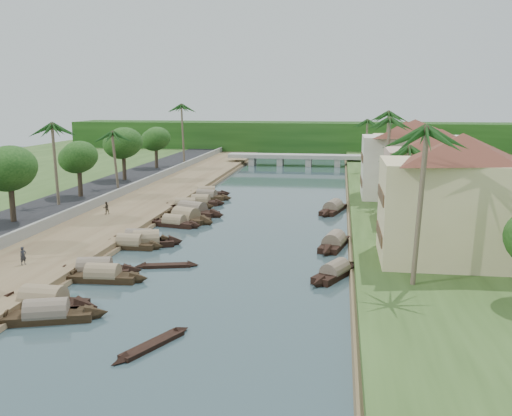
# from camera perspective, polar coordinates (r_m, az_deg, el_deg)

# --- Properties ---
(ground) EXTENTS (220.00, 220.00, 0.00)m
(ground) POSITION_cam_1_polar(r_m,az_deg,el_deg) (51.10, -2.77, -5.05)
(ground) COLOR #31454A
(ground) RESTS_ON ground
(left_bank) EXTENTS (10.00, 180.00, 0.80)m
(left_bank) POSITION_cam_1_polar(r_m,az_deg,el_deg) (74.11, -11.94, 0.07)
(left_bank) COLOR brown
(left_bank) RESTS_ON ground
(right_bank) EXTENTS (16.00, 180.00, 1.20)m
(right_bank) POSITION_cam_1_polar(r_m,az_deg,el_deg) (70.11, 15.96, -0.56)
(right_bank) COLOR #2E471C
(right_bank) RESTS_ON ground
(road) EXTENTS (8.00, 180.00, 1.40)m
(road) POSITION_cam_1_polar(r_m,az_deg,el_deg) (77.42, -17.86, 0.46)
(road) COLOR black
(road) RESTS_ON ground
(retaining_wall) EXTENTS (0.40, 180.00, 1.10)m
(retaining_wall) POSITION_cam_1_polar(r_m,az_deg,el_deg) (75.50, -14.96, 0.87)
(retaining_wall) COLOR gray
(retaining_wall) RESTS_ON left_bank
(treeline) EXTENTS (120.00, 14.00, 8.00)m
(treeline) POSITION_cam_1_polar(r_m,az_deg,el_deg) (148.83, 4.77, 7.01)
(treeline) COLOR #14380F
(treeline) RESTS_ON ground
(bridge) EXTENTS (28.00, 4.00, 2.40)m
(bridge) POSITION_cam_1_polar(r_m,az_deg,el_deg) (121.19, 3.87, 5.06)
(bridge) COLOR #97978E
(bridge) RESTS_ON ground
(building_near) EXTENTS (14.85, 14.85, 10.20)m
(building_near) POSITION_cam_1_polar(r_m,az_deg,el_deg) (47.73, 19.63, 1.04)
(building_near) COLOR beige
(building_near) RESTS_ON right_bank
(building_mid) EXTENTS (14.11, 14.11, 9.70)m
(building_mid) POSITION_cam_1_polar(r_m,az_deg,el_deg) (63.52, 17.79, 3.24)
(building_mid) COLOR #D7AB98
(building_mid) RESTS_ON right_bank
(building_far) EXTENTS (15.59, 15.59, 10.20)m
(building_far) POSITION_cam_1_polar(r_m,az_deg,el_deg) (77.13, 15.44, 4.83)
(building_far) COLOR white
(building_far) RESTS_ON right_bank
(building_distant) EXTENTS (12.62, 12.62, 9.20)m
(building_distant) POSITION_cam_1_polar(r_m,az_deg,el_deg) (97.07, 14.63, 5.74)
(building_distant) COLOR beige
(building_distant) RESTS_ON right_bank
(sampan_0) EXTENTS (8.00, 3.99, 2.10)m
(sampan_0) POSITION_cam_1_polar(r_m,az_deg,el_deg) (39.47, -20.19, -9.99)
(sampan_0) COLOR black
(sampan_0) RESTS_ON ground
(sampan_1) EXTENTS (8.20, 2.28, 2.40)m
(sampan_1) POSITION_cam_1_polar(r_m,az_deg,el_deg) (41.73, -20.46, -8.85)
(sampan_1) COLOR black
(sampan_1) RESTS_ON ground
(sampan_2) EXTENTS (7.52, 1.92, 2.00)m
(sampan_2) POSITION_cam_1_polar(r_m,az_deg,el_deg) (46.32, -15.06, -6.59)
(sampan_2) COLOR black
(sampan_2) RESTS_ON ground
(sampan_3) EXTENTS (7.95, 3.25, 2.11)m
(sampan_3) POSITION_cam_1_polar(r_m,az_deg,el_deg) (48.03, -15.82, -6.00)
(sampan_3) COLOR black
(sampan_3) RESTS_ON ground
(sampan_4) EXTENTS (6.83, 1.74, 1.98)m
(sampan_4) POSITION_cam_1_polar(r_m,az_deg,el_deg) (55.61, -12.48, -3.54)
(sampan_4) COLOR black
(sampan_4) RESTS_ON ground
(sampan_5) EXTENTS (7.41, 4.18, 2.30)m
(sampan_5) POSITION_cam_1_polar(r_m,az_deg,el_deg) (56.08, -10.89, -3.34)
(sampan_5) COLOR black
(sampan_5) RESTS_ON ground
(sampan_6) EXTENTS (7.61, 2.74, 2.23)m
(sampan_6) POSITION_cam_1_polar(r_m,az_deg,el_deg) (56.97, -11.59, -3.15)
(sampan_6) COLOR black
(sampan_6) RESTS_ON ground
(sampan_7) EXTENTS (7.05, 2.89, 1.89)m
(sampan_7) POSITION_cam_1_polar(r_m,az_deg,el_deg) (64.14, -8.19, -1.47)
(sampan_7) COLOR black
(sampan_7) RESTS_ON ground
(sampan_8) EXTENTS (8.29, 5.10, 2.50)m
(sampan_8) POSITION_cam_1_polar(r_m,az_deg,el_deg) (66.51, -7.04, -0.98)
(sampan_8) COLOR black
(sampan_8) RESTS_ON ground
(sampan_9) EXTENTS (9.59, 5.24, 2.39)m
(sampan_9) POSITION_cam_1_polar(r_m,az_deg,el_deg) (70.55, -6.40, -0.29)
(sampan_9) COLOR black
(sampan_9) RESTS_ON ground
(sampan_10) EXTENTS (7.81, 2.89, 2.12)m
(sampan_10) POSITION_cam_1_polar(r_m,az_deg,el_deg) (73.96, -7.06, 0.21)
(sampan_10) COLOR black
(sampan_10) RESTS_ON ground
(sampan_11) EXTENTS (6.94, 1.82, 2.02)m
(sampan_11) POSITION_cam_1_polar(r_m,az_deg,el_deg) (76.68, -5.56, 0.62)
(sampan_11) COLOR black
(sampan_11) RESTS_ON ground
(sampan_12) EXTENTS (8.06, 2.71, 1.93)m
(sampan_12) POSITION_cam_1_polar(r_m,az_deg,el_deg) (81.00, -4.97, 1.18)
(sampan_12) COLOR black
(sampan_12) RESTS_ON ground
(sampan_13) EXTENTS (7.47, 3.53, 2.04)m
(sampan_13) POSITION_cam_1_polar(r_m,az_deg,el_deg) (83.56, -4.99, 1.49)
(sampan_13) COLOR black
(sampan_13) RESTS_ON ground
(sampan_14) EXTENTS (4.49, 7.33, 1.86)m
(sampan_14) POSITION_cam_1_polar(r_m,az_deg,el_deg) (46.16, 7.91, -6.37)
(sampan_14) COLOR black
(sampan_14) RESTS_ON ground
(sampan_15) EXTENTS (3.34, 8.24, 2.17)m
(sampan_15) POSITION_cam_1_polar(r_m,az_deg,el_deg) (55.17, 7.82, -3.49)
(sampan_15) COLOR black
(sampan_15) RESTS_ON ground
(sampan_16) EXTENTS (3.95, 9.08, 2.19)m
(sampan_16) POSITION_cam_1_polar(r_m,az_deg,el_deg) (72.25, 7.72, -0.06)
(sampan_16) COLOR black
(sampan_16) RESTS_ON ground
(canoe_0) EXTENTS (3.49, 6.01, 0.83)m
(canoe_0) POSITION_cam_1_polar(r_m,az_deg,el_deg) (34.18, -10.31, -13.34)
(canoe_0) COLOR black
(canoe_0) RESTS_ON ground
(canoe_1) EXTENTS (5.51, 2.23, 0.88)m
(canoe_1) POSITION_cam_1_polar(r_m,az_deg,el_deg) (49.03, -8.91, -5.74)
(canoe_1) COLOR black
(canoe_1) RESTS_ON ground
(canoe_2) EXTENTS (6.32, 1.37, 0.91)m
(canoe_2) POSITION_cam_1_polar(r_m,az_deg,el_deg) (70.94, -8.63, -0.54)
(canoe_2) COLOR black
(canoe_2) RESTS_ON ground
(palm_0) EXTENTS (3.20, 3.20, 12.38)m
(palm_0) POSITION_cam_1_polar(r_m,az_deg,el_deg) (39.92, 16.28, 7.21)
(palm_0) COLOR #71604B
(palm_0) RESTS_ON ground
(palm_1) EXTENTS (3.20, 3.20, 9.75)m
(palm_1) POSITION_cam_1_polar(r_m,az_deg,el_deg) (56.11, 15.00, 5.62)
(palm_1) COLOR #71604B
(palm_1) RESTS_ON ground
(palm_2) EXTENTS (3.20, 3.20, 11.99)m
(palm_2) POSITION_cam_1_polar(r_m,az_deg,el_deg) (69.89, 12.99, 8.46)
(palm_2) COLOR #71604B
(palm_2) RESTS_ON ground
(palm_3) EXTENTS (3.20, 3.20, 12.33)m
(palm_3) POSITION_cam_1_polar(r_m,az_deg,el_deg) (86.28, 12.85, 9.10)
(palm_3) COLOR #71604B
(palm_3) RESTS_ON ground
(palm_5) EXTENTS (3.20, 3.20, 11.12)m
(palm_5) POSITION_cam_1_polar(r_m,az_deg,el_deg) (71.96, -19.61, 7.67)
(palm_5) COLOR #71604B
(palm_5) RESTS_ON ground
(palm_6) EXTENTS (3.20, 3.20, 9.43)m
(palm_6) POSITION_cam_1_polar(r_m,az_deg,el_deg) (83.52, -13.93, 7.21)
(palm_6) COLOR #71604B
(palm_6) RESTS_ON ground
(palm_7) EXTENTS (3.20, 3.20, 10.50)m
(palm_7) POSITION_cam_1_polar(r_m,az_deg,el_deg) (103.25, 11.00, 8.45)
(palm_7) COLOR #71604B
(palm_7) RESTS_ON ground
(palm_8) EXTENTS (3.20, 3.20, 12.90)m
(palm_8) POSITION_cam_1_polar(r_m,az_deg,el_deg) (111.40, -7.35, 10.01)
(palm_8) COLOR #71604B
(palm_8) RESTS_ON ground
(tree_2) EXTENTS (5.33, 5.33, 7.72)m
(tree_2) POSITION_cam_1_polar(r_m,az_deg,el_deg) (63.91, -23.43, 3.55)
(tree_2) COLOR #413125
(tree_2) RESTS_ON ground
(tree_3) EXTENTS (4.64, 4.64, 7.03)m
(tree_3) POSITION_cam_1_polar(r_m,az_deg,el_deg) (77.66, -17.32, 4.80)
(tree_3) COLOR #413125
(tree_3) RESTS_ON ground
(tree_4) EXTENTS (5.52, 5.52, 8.02)m
(tree_4) POSITION_cam_1_polar(r_m,az_deg,el_deg) (91.81, -13.14, 6.28)
(tree_4) COLOR #413125
(tree_4) RESTS_ON ground
(tree_5) EXTENTS (4.87, 4.87, 7.31)m
(tree_5) POSITION_cam_1_polar(r_m,az_deg,el_deg) (106.80, -9.99, 6.77)
(tree_5) COLOR #413125
(tree_5) RESTS_ON ground
(tree_6) EXTENTS (4.37, 4.37, 7.19)m
(tree_6) POSITION_cam_1_polar(r_m,az_deg,el_deg) (80.39, 18.78, 4.94)
(tree_6) COLOR #413125
(tree_6) RESTS_ON ground
(person_near) EXTENTS (0.58, 0.65, 1.49)m
(person_near) POSITION_cam_1_polar(r_m,az_deg,el_deg) (49.81, -22.26, -4.45)
(person_near) COLOR #27282E
(person_near) RESTS_ON left_bank
(person_far) EXTENTS (0.89, 0.86, 1.45)m
(person_far) POSITION_cam_1_polar(r_m,az_deg,el_deg) (68.42, -14.75, 0.01)
(person_far) COLOR #373027
(person_far) RESTS_ON left_bank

